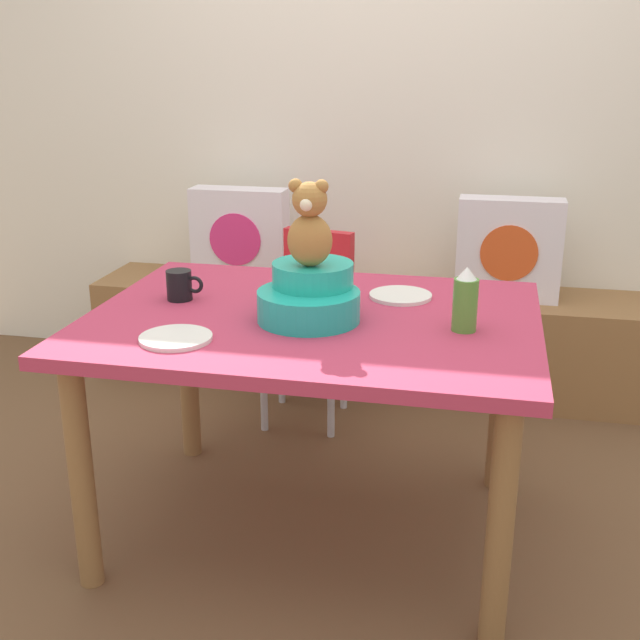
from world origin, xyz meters
name	(u,v)px	position (x,y,z in m)	size (l,w,h in m)	color
ground_plane	(314,528)	(0.00, 0.00, 0.00)	(8.00, 8.00, 0.00)	brown
back_wall	(387,95)	(0.00, 1.52, 1.30)	(4.40, 0.10, 2.60)	silver
window_bench	(373,336)	(0.00, 1.25, 0.23)	(2.60, 0.44, 0.46)	olive
pillow_floral_left	(240,236)	(-0.62, 1.23, 0.68)	(0.44, 0.15, 0.44)	silver
pillow_floral_right	(509,249)	(0.59, 1.23, 0.68)	(0.44, 0.15, 0.44)	silver
book_stack	(326,281)	(-0.22, 1.25, 0.49)	(0.20, 0.14, 0.05)	purple
dining_table	(313,345)	(0.00, 0.00, 0.64)	(1.33, 1.00, 0.74)	#B73351
highchair	(306,301)	(-0.21, 0.81, 0.52)	(0.38, 0.50, 0.79)	red
infant_seat_teal	(309,295)	(0.00, -0.04, 0.81)	(0.30, 0.33, 0.16)	#1EAD9B
teddy_bear	(309,226)	(0.00, -0.04, 1.02)	(0.13, 0.12, 0.25)	#A57136
ketchup_bottle	(465,301)	(0.45, -0.05, 0.83)	(0.07, 0.07, 0.18)	#4C8C33
coffee_mug	(180,285)	(-0.44, 0.06, 0.79)	(0.12, 0.08, 0.09)	black
dinner_plate_near	(401,296)	(0.24, 0.23, 0.75)	(0.20, 0.20, 0.01)	white
dinner_plate_far	(176,338)	(-0.32, -0.29, 0.75)	(0.20, 0.20, 0.01)	white
table_fork	(312,292)	(-0.05, 0.22, 0.74)	(0.02, 0.17, 0.01)	silver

